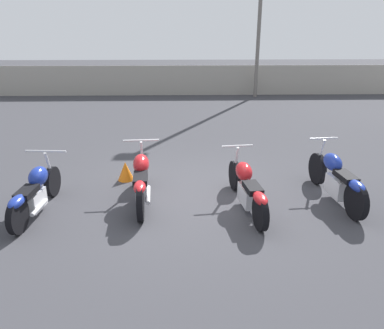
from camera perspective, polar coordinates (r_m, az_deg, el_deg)
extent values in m
plane|color=#38383D|center=(7.09, 0.00, -4.90)|extent=(60.00, 60.00, 0.00)
cube|color=#9E998E|center=(17.53, -1.04, 12.69)|extent=(40.00, 0.04, 1.34)
cylinder|color=slate|center=(17.21, 10.37, 22.94)|extent=(0.16, 0.16, 7.74)
cylinder|color=black|center=(7.50, -20.49, -2.43)|extent=(0.14, 0.57, 0.57)
cylinder|color=black|center=(6.38, -25.04, -7.19)|extent=(0.14, 0.57, 0.57)
cube|color=silver|center=(6.88, -22.77, -5.07)|extent=(0.23, 0.51, 0.31)
ellipsoid|color=navy|center=(6.95, -22.38, -1.69)|extent=(0.31, 0.52, 0.33)
cube|color=black|center=(6.59, -23.89, -3.87)|extent=(0.27, 0.49, 0.10)
ellipsoid|color=navy|center=(6.32, -25.15, -5.16)|extent=(0.23, 0.45, 0.16)
cylinder|color=silver|center=(7.21, -21.39, 1.90)|extent=(0.74, 0.09, 0.04)
cylinder|color=silver|center=(7.35, -20.93, -0.31)|extent=(0.07, 0.25, 0.62)
cylinder|color=silver|center=(6.75, -22.24, -6.05)|extent=(0.11, 0.56, 0.07)
cylinder|color=black|center=(7.50, -7.49, -0.99)|extent=(0.14, 0.64, 0.63)
cylinder|color=black|center=(6.20, -7.89, -5.75)|extent=(0.14, 0.64, 0.63)
cube|color=silver|center=(6.79, -7.68, -3.63)|extent=(0.23, 0.52, 0.35)
ellipsoid|color=red|center=(6.87, -7.76, 0.10)|extent=(0.32, 0.55, 0.34)
cube|color=black|center=(6.45, -7.87, -2.09)|extent=(0.27, 0.53, 0.10)
ellipsoid|color=red|center=(6.14, -7.98, -3.43)|extent=(0.23, 0.45, 0.16)
cylinder|color=silver|center=(7.19, -7.76, 3.67)|extent=(0.68, 0.08, 0.04)
cylinder|color=silver|center=(7.34, -7.63, 1.29)|extent=(0.07, 0.26, 0.65)
cylinder|color=silver|center=(6.68, -6.66, -4.58)|extent=(0.11, 0.67, 0.07)
cylinder|color=black|center=(7.35, 6.50, -1.65)|extent=(0.17, 0.58, 0.57)
cylinder|color=black|center=(5.98, 10.38, -7.30)|extent=(0.17, 0.58, 0.57)
cube|color=silver|center=(6.60, 8.41, -4.69)|extent=(0.27, 0.59, 0.31)
ellipsoid|color=red|center=(6.70, 7.91, -1.06)|extent=(0.33, 0.54, 0.32)
cube|color=black|center=(6.25, 9.24, -3.52)|extent=(0.30, 0.50, 0.10)
ellipsoid|color=red|center=(5.92, 10.37, -5.12)|extent=(0.25, 0.46, 0.16)
cylinder|color=silver|center=(7.05, 6.91, 2.83)|extent=(0.59, 0.11, 0.04)
cylinder|color=silver|center=(7.19, 6.70, 0.54)|extent=(0.08, 0.25, 0.62)
cylinder|color=silver|center=(6.52, 9.80, -5.65)|extent=(0.14, 0.58, 0.07)
cylinder|color=black|center=(7.97, 18.55, -0.61)|extent=(0.15, 0.64, 0.63)
cylinder|color=black|center=(6.75, 23.73, -5.16)|extent=(0.15, 0.64, 0.63)
cube|color=silver|center=(7.29, 21.15, -3.15)|extent=(0.25, 0.56, 0.35)
ellipsoid|color=navy|center=(7.37, 20.64, 0.33)|extent=(0.31, 0.57, 0.31)
cube|color=black|center=(6.98, 22.39, -1.70)|extent=(0.28, 0.54, 0.10)
ellipsoid|color=navy|center=(6.69, 23.83, -3.02)|extent=(0.24, 0.46, 0.16)
cylinder|color=silver|center=(7.68, 19.40, 3.78)|extent=(0.57, 0.08, 0.04)
cylinder|color=silver|center=(7.82, 18.97, 1.55)|extent=(0.07, 0.26, 0.65)
cylinder|color=silver|center=(7.25, 22.45, -4.02)|extent=(0.13, 0.72, 0.07)
cone|color=orange|center=(7.89, -10.09, -0.98)|extent=(0.33, 0.33, 0.39)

